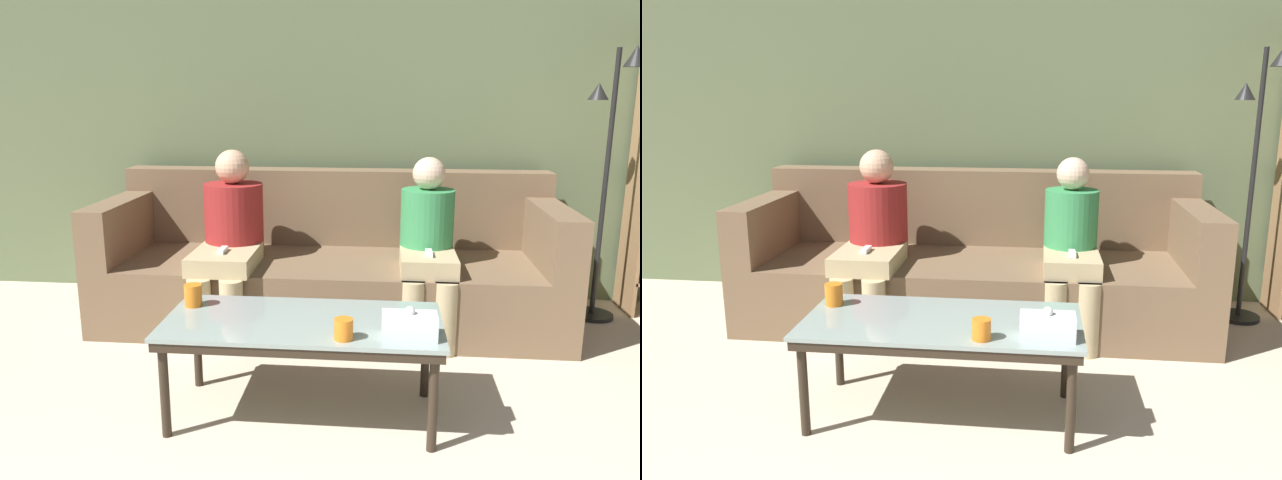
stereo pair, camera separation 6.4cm
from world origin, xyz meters
The scene contains 9 objects.
wall_back centered at (0.00, 4.04, 1.30)m, with size 12.00×0.06×2.60m.
couch centered at (0.00, 3.49, 0.32)m, with size 2.79×0.97×0.91m.
coffee_table centered at (-0.01, 2.23, 0.41)m, with size 1.20×0.57×0.45m.
cup_near_left centered at (-0.54, 2.36, 0.50)m, with size 0.08×0.08×0.10m.
cup_near_right centered at (0.17, 2.03, 0.49)m, with size 0.08×0.08×0.09m.
tissue_box centered at (0.43, 2.07, 0.50)m, with size 0.22×0.12×0.13m.
standing_lamp centered at (1.69, 3.67, 1.02)m, with size 0.31×0.26×1.67m.
seated_person_left_end centered at (-0.58, 3.26, 0.58)m, with size 0.36×0.73×1.07m.
seated_person_mid_left centered at (0.58, 3.26, 0.55)m, with size 0.31×0.63×1.04m.
Camera 1 is at (0.31, -0.28, 1.41)m, focal length 35.00 mm.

